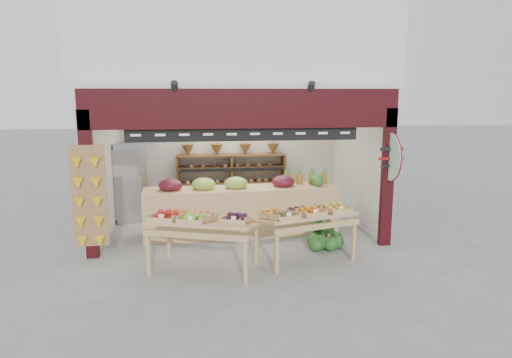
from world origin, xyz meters
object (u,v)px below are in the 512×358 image
at_px(mid_counter, 241,209).
at_px(display_table_left, 198,221).
at_px(display_table_right, 305,215).
at_px(watermelon_pile, 325,238).
at_px(back_shelving, 231,170).
at_px(cardboard_stack, 195,217).
at_px(refrigerator, 130,182).

height_order(mid_counter, display_table_left, mid_counter).
xyz_separation_m(display_table_right, watermelon_pile, (0.53, 0.57, -0.63)).
bearing_deg(back_shelving, cardboard_stack, -121.07).
height_order(back_shelving, mid_counter, back_shelving).
height_order(mid_counter, watermelon_pile, mid_counter).
relative_size(display_table_right, watermelon_pile, 2.44).
height_order(cardboard_stack, mid_counter, mid_counter).
height_order(refrigerator, watermelon_pile, refrigerator).
xyz_separation_m(refrigerator, display_table_left, (1.54, -3.28, -0.06)).
relative_size(display_table_left, watermelon_pile, 2.58).
bearing_deg(refrigerator, back_shelving, 0.47).
bearing_deg(cardboard_stack, back_shelving, 58.93).
bearing_deg(watermelon_pile, cardboard_stack, 148.62).
height_order(display_table_left, watermelon_pile, display_table_left).
height_order(display_table_right, watermelon_pile, display_table_right).
relative_size(back_shelving, watermelon_pile, 3.60).
distance_m(back_shelving, display_table_left, 3.95).
height_order(cardboard_stack, display_table_right, display_table_right).
xyz_separation_m(back_shelving, mid_counter, (0.04, -2.00, -0.49)).
relative_size(back_shelving, cardboard_stack, 2.47).
distance_m(refrigerator, mid_counter, 2.84).
xyz_separation_m(back_shelving, watermelon_pile, (1.57, -3.03, -0.84)).
bearing_deg(cardboard_stack, watermelon_pile, -31.38).
bearing_deg(display_table_left, watermelon_pile, 18.76).
height_order(back_shelving, refrigerator, refrigerator).
bearing_deg(back_shelving, mid_counter, -88.79).
bearing_deg(back_shelving, display_table_left, -102.39).
height_order(refrigerator, mid_counter, refrigerator).
xyz_separation_m(cardboard_stack, watermelon_pile, (2.48, -1.51, -0.08)).
distance_m(display_table_left, display_table_right, 1.89).
distance_m(refrigerator, cardboard_stack, 1.86).
bearing_deg(cardboard_stack, display_table_right, -46.90).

